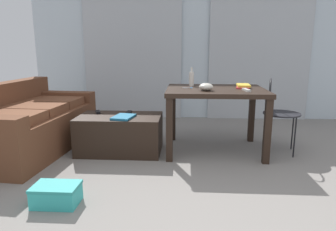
# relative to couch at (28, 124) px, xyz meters

# --- Properties ---
(ground_plane) EXTENTS (8.32, 8.32, 0.00)m
(ground_plane) POSITION_rel_couch_xyz_m (2.02, -0.19, -0.31)
(ground_plane) COLOR gray
(wall_back) EXTENTS (5.57, 0.10, 2.48)m
(wall_back) POSITION_rel_couch_xyz_m (2.02, 1.94, 0.93)
(wall_back) COLOR silver
(wall_back) RESTS_ON ground
(curtains) EXTENTS (3.81, 0.03, 2.08)m
(curtains) POSITION_rel_couch_xyz_m (2.02, 1.86, 0.73)
(curtains) COLOR #B2B7BC
(curtains) RESTS_ON ground
(couch) EXTENTS (1.06, 1.88, 0.79)m
(couch) POSITION_rel_couch_xyz_m (0.00, 0.00, 0.00)
(couch) COLOR brown
(couch) RESTS_ON ground
(coffee_table) EXTENTS (0.95, 0.58, 0.43)m
(coffee_table) POSITION_rel_couch_xyz_m (1.11, 0.00, -0.10)
(coffee_table) COLOR black
(coffee_table) RESTS_ON ground
(craft_table) EXTENTS (1.12, 0.90, 0.74)m
(craft_table) POSITION_rel_couch_xyz_m (2.21, 0.12, 0.33)
(craft_table) COLOR black
(craft_table) RESTS_ON ground
(wire_chair) EXTENTS (0.42, 0.45, 0.86)m
(wire_chair) POSITION_rel_couch_xyz_m (2.91, 0.11, 0.22)
(wire_chair) COLOR black
(wire_chair) RESTS_ON ground
(bottle_near) EXTENTS (0.06, 0.06, 0.23)m
(bottle_near) POSITION_rel_couch_xyz_m (1.94, 0.35, 0.52)
(bottle_near) COLOR beige
(bottle_near) RESTS_ON craft_table
(bowl) EXTENTS (0.15, 0.15, 0.08)m
(bowl) POSITION_rel_couch_xyz_m (2.09, -0.07, 0.47)
(bowl) COLOR beige
(bowl) RESTS_ON craft_table
(book_stack) EXTENTS (0.20, 0.31, 0.04)m
(book_stack) POSITION_rel_couch_xyz_m (2.54, 0.22, 0.45)
(book_stack) COLOR red
(book_stack) RESTS_ON craft_table
(tv_remote_on_table) EXTENTS (0.07, 0.19, 0.02)m
(tv_remote_on_table) POSITION_rel_couch_xyz_m (2.53, -0.07, 0.44)
(tv_remote_on_table) COLOR #B7B7B2
(tv_remote_on_table) RESTS_ON craft_table
(scissors) EXTENTS (0.12, 0.05, 0.00)m
(scissors) POSITION_rel_couch_xyz_m (1.91, 0.14, 0.43)
(scissors) COLOR #9EA0A5
(scissors) RESTS_ON craft_table
(tv_remote_primary) EXTENTS (0.09, 0.15, 0.03)m
(tv_remote_primary) POSITION_rel_couch_xyz_m (0.82, 0.14, 0.13)
(tv_remote_primary) COLOR black
(tv_remote_primary) RESTS_ON coffee_table
(tv_remote_secondary) EXTENTS (0.05, 0.14, 0.02)m
(tv_remote_secondary) POSITION_rel_couch_xyz_m (1.19, 0.15, 0.13)
(tv_remote_secondary) COLOR black
(tv_remote_secondary) RESTS_ON coffee_table
(magazine) EXTENTS (0.25, 0.32, 0.02)m
(magazine) POSITION_rel_couch_xyz_m (1.18, -0.11, 0.13)
(magazine) COLOR #1E668C
(magazine) RESTS_ON coffee_table
(shoebox) EXTENTS (0.35, 0.24, 0.16)m
(shoebox) POSITION_rel_couch_xyz_m (0.88, -1.27, -0.23)
(shoebox) COLOR #33B2AD
(shoebox) RESTS_ON ground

